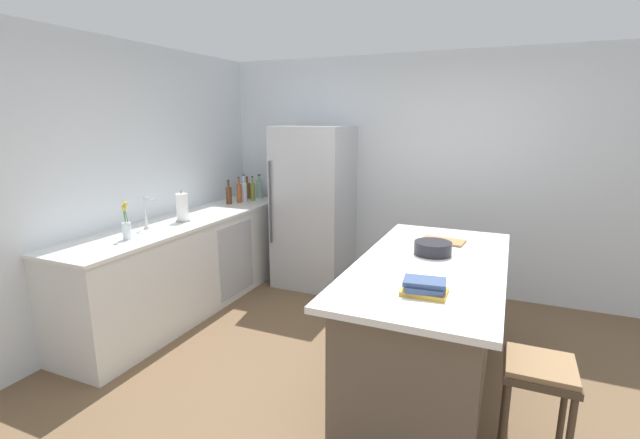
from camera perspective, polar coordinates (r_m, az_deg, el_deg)
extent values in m
plane|color=brown|center=(3.43, 5.58, -21.05)|extent=(7.20, 7.20, 0.00)
cube|color=silver|center=(5.08, 13.83, 5.59)|extent=(6.00, 0.10, 2.60)
cube|color=silver|center=(4.32, -26.68, 3.35)|extent=(0.10, 6.00, 2.60)
cube|color=silver|center=(4.72, -16.42, -5.67)|extent=(0.64, 2.84, 0.91)
cube|color=white|center=(4.59, -16.79, -0.10)|extent=(0.67, 2.87, 0.03)
cube|color=#B2B5BA|center=(4.80, -10.73, -5.04)|extent=(0.01, 0.60, 0.76)
cube|color=brown|center=(3.37, 13.70, -13.28)|extent=(0.82, 1.86, 0.90)
cube|color=white|center=(3.19, 14.15, -5.69)|extent=(0.98, 2.06, 0.04)
cube|color=#B7BABF|center=(5.10, -0.78, 1.63)|extent=(0.80, 0.72, 1.83)
cylinder|color=#4C4C51|center=(4.91, -6.44, 2.20)|extent=(0.02, 0.02, 0.92)
cylinder|color=#473828|center=(2.76, 22.55, -24.10)|extent=(0.04, 0.04, 0.60)
cylinder|color=#473828|center=(3.01, 22.70, -20.74)|extent=(0.04, 0.04, 0.60)
cylinder|color=#473828|center=(3.03, 28.77, -21.12)|extent=(0.04, 0.04, 0.60)
cube|color=#473828|center=(2.72, 26.52, -17.06)|extent=(0.36, 0.36, 0.04)
cube|color=olive|center=(2.71, 26.60, -16.42)|extent=(0.34, 0.34, 0.03)
cylinder|color=silver|center=(4.29, -21.44, -0.99)|extent=(0.05, 0.05, 0.02)
cylinder|color=silver|center=(4.26, -21.60, 0.96)|extent=(0.02, 0.02, 0.28)
cylinder|color=silver|center=(4.20, -21.15, 2.50)|extent=(0.14, 0.02, 0.02)
cylinder|color=silver|center=(3.97, -23.65, -1.37)|extent=(0.07, 0.07, 0.14)
cylinder|color=#4C7F3D|center=(3.96, -23.85, 0.00)|extent=(0.01, 0.03, 0.22)
sphere|color=yellow|center=(3.94, -24.00, 1.54)|extent=(0.04, 0.04, 0.04)
cylinder|color=#4C7F3D|center=(3.95, -23.81, -0.14)|extent=(0.01, 0.01, 0.21)
sphere|color=yellow|center=(3.93, -23.95, 1.32)|extent=(0.04, 0.04, 0.04)
cylinder|color=#4C7F3D|center=(3.94, -23.63, 0.13)|extent=(0.01, 0.04, 0.24)
sphere|color=yellow|center=(3.92, -23.79, 1.86)|extent=(0.04, 0.04, 0.04)
cylinder|color=gray|center=(4.50, -17.23, -0.14)|extent=(0.14, 0.14, 0.01)
cylinder|color=white|center=(4.47, -17.35, 1.56)|extent=(0.11, 0.11, 0.26)
cylinder|color=gray|center=(4.44, -17.48, 3.46)|extent=(0.02, 0.02, 0.04)
cylinder|color=#8CB79E|center=(5.59, -7.82, 3.86)|extent=(0.08, 0.08, 0.21)
cylinder|color=#8CB79E|center=(5.57, -7.86, 5.29)|extent=(0.03, 0.03, 0.07)
cylinder|color=black|center=(5.57, -7.87, 5.70)|extent=(0.04, 0.04, 0.01)
cylinder|color=brown|center=(5.58, -9.35, 3.67)|extent=(0.08, 0.08, 0.19)
cylinder|color=brown|center=(5.56, -9.40, 5.00)|extent=(0.03, 0.03, 0.07)
cylinder|color=black|center=(5.56, -9.41, 5.42)|extent=(0.03, 0.03, 0.01)
cylinder|color=olive|center=(5.43, -8.65, 3.51)|extent=(0.05, 0.05, 0.20)
cylinder|color=olive|center=(5.41, -8.70, 5.01)|extent=(0.02, 0.02, 0.08)
cylinder|color=black|center=(5.41, -8.72, 5.49)|extent=(0.03, 0.03, 0.01)
cylinder|color=silver|center=(5.37, -9.77, 3.51)|extent=(0.07, 0.07, 0.23)
cylinder|color=silver|center=(5.35, -9.84, 5.17)|extent=(0.03, 0.03, 0.08)
cylinder|color=black|center=(5.34, -9.85, 5.67)|extent=(0.03, 0.03, 0.01)
cylinder|color=#994C23|center=(5.31, -10.37, 3.29)|extent=(0.06, 0.06, 0.22)
cylinder|color=#994C23|center=(5.29, -10.43, 4.87)|extent=(0.02, 0.02, 0.08)
cylinder|color=black|center=(5.28, -10.45, 5.35)|extent=(0.02, 0.02, 0.01)
cylinder|color=#5B3319|center=(5.27, -11.67, 3.04)|extent=(0.07, 0.07, 0.19)
cylinder|color=#5B3319|center=(5.25, -11.73, 4.48)|extent=(0.02, 0.02, 0.07)
cylinder|color=black|center=(5.24, -11.76, 4.95)|extent=(0.03, 0.03, 0.01)
cube|color=gold|center=(2.62, 13.28, -9.04)|extent=(0.25, 0.19, 0.03)
cube|color=#334770|center=(2.61, 13.32, -8.45)|extent=(0.23, 0.22, 0.03)
cube|color=#334770|center=(2.60, 13.35, -7.85)|extent=(0.25, 0.18, 0.03)
cylinder|color=black|center=(3.35, 14.34, -3.59)|extent=(0.27, 0.27, 0.09)
cube|color=#9E7042|center=(3.71, 15.53, -2.68)|extent=(0.36, 0.23, 0.02)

